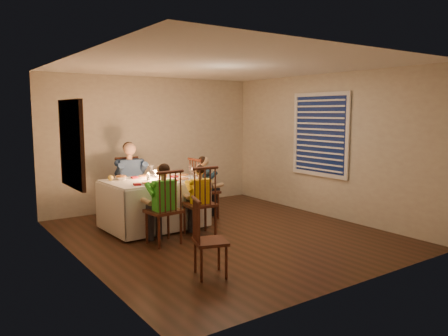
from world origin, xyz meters
TOP-DOWN VIEW (x-y plane):
  - ground at (0.00, 0.00)m, footprint 5.00×5.00m
  - wall_left at (-2.25, 0.00)m, footprint 0.02×5.00m
  - wall_right at (2.25, 0.00)m, footprint 0.02×5.00m
  - wall_back at (0.00, 2.50)m, footprint 4.50×0.02m
  - ceiling at (0.00, 0.00)m, footprint 5.00×5.00m
  - dining_table at (-0.74, 0.98)m, footprint 1.60×1.19m
  - chair_adult at (-0.80, 1.80)m, footprint 0.49×0.47m
  - chair_near_left at (-1.01, 0.09)m, footprint 0.49×0.47m
  - chair_near_right at (-0.34, 0.18)m, footprint 0.50×0.48m
  - chair_end at (0.30, 1.06)m, footprint 0.44×0.46m
  - chair_extra at (-1.14, -1.35)m, footprint 0.47×0.48m
  - adult at (-0.80, 1.80)m, footprint 0.57×0.53m
  - child_green at (-1.01, 0.09)m, footprint 0.45×0.42m
  - child_yellow at (-0.34, 0.18)m, footprint 0.41×0.38m
  - child_teal at (0.30, 1.06)m, footprint 0.36×0.40m
  - setting_adult at (-0.76, 1.30)m, footprint 0.27×0.27m
  - setting_green at (-1.00, 0.62)m, footprint 0.27×0.27m
  - setting_yellow at (-0.36, 0.66)m, footprint 0.27×0.27m
  - setting_teal at (-0.15, 1.02)m, footprint 0.27×0.27m
  - candle_left at (-0.83, 0.98)m, footprint 0.06×0.06m
  - candle_right at (-0.63, 0.99)m, footprint 0.06×0.06m
  - squash at (-1.35, 1.28)m, footprint 0.09×0.09m
  - orange_fruit at (-0.49, 1.05)m, footprint 0.08×0.08m
  - serving_bowl at (-1.17, 1.28)m, footprint 0.22×0.22m
  - wall_mirror at (-2.22, 0.30)m, footprint 0.06×0.95m
  - window_blinds at (2.21, 0.10)m, footprint 0.07×1.34m

SIDE VIEW (x-z plane):
  - ground at x=0.00m, z-range 0.00..0.00m
  - chair_adult at x=-0.80m, z-range -0.55..0.55m
  - chair_near_left at x=-1.01m, z-range -0.55..0.55m
  - chair_near_right at x=-0.34m, z-range -0.55..0.55m
  - chair_end at x=0.30m, z-range -0.55..0.55m
  - chair_extra at x=-1.14m, z-range -0.47..0.47m
  - adult at x=-0.80m, z-range -0.69..0.69m
  - child_green at x=-1.01m, z-range -0.59..0.59m
  - child_yellow at x=-0.34m, z-range -0.55..0.55m
  - child_teal at x=0.30m, z-range -0.56..0.56m
  - dining_table at x=-0.74m, z-range 0.19..0.97m
  - setting_adult at x=-0.76m, z-range 0.81..0.83m
  - setting_green at x=-1.00m, z-range 0.81..0.83m
  - setting_yellow at x=-0.36m, z-range 0.81..0.83m
  - setting_teal at x=-0.15m, z-range 0.81..0.83m
  - serving_bowl at x=-1.17m, z-range 0.81..0.86m
  - orange_fruit at x=-0.49m, z-range 0.81..0.89m
  - squash at x=-1.35m, z-range 0.81..0.90m
  - candle_left at x=-0.83m, z-range 0.81..0.91m
  - candle_right at x=-0.63m, z-range 0.81..0.91m
  - wall_left at x=-2.25m, z-range 0.00..2.60m
  - wall_right at x=2.25m, z-range 0.00..2.60m
  - wall_back at x=0.00m, z-range 0.00..2.60m
  - wall_mirror at x=-2.22m, z-range 0.92..2.08m
  - window_blinds at x=2.21m, z-range 0.73..2.27m
  - ceiling at x=0.00m, z-range 2.60..2.60m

